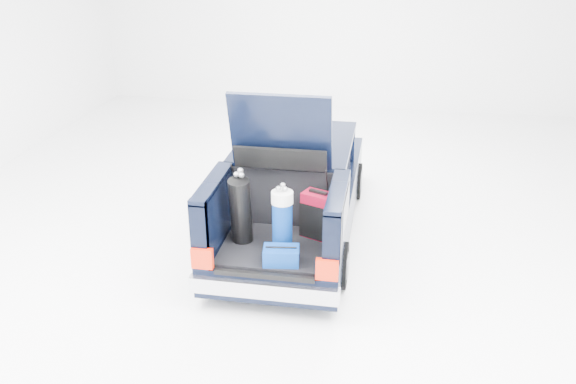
% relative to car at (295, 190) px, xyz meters
% --- Properties ---
extents(ground, '(14.00, 14.00, 0.00)m').
position_rel_car_xyz_m(ground, '(0.00, -0.11, -0.67)').
color(ground, white).
rests_on(ground, ground).
extents(car, '(1.87, 4.65, 2.47)m').
position_rel_car_xyz_m(car, '(0.00, 0.00, 0.00)').
color(car, black).
rests_on(car, ground).
extents(red_suitcase, '(0.45, 0.39, 0.64)m').
position_rel_car_xyz_m(red_suitcase, '(0.50, -1.26, 0.23)').
color(red_suitcase, maroon).
rests_on(red_suitcase, car).
extents(black_golf_bag, '(0.28, 0.38, 0.99)m').
position_rel_car_xyz_m(black_golf_bag, '(-0.43, -1.58, 0.37)').
color(black_golf_bag, black).
rests_on(black_golf_bag, car).
extents(blue_golf_bag, '(0.31, 0.31, 0.90)m').
position_rel_car_xyz_m(blue_golf_bag, '(0.12, -1.69, 0.33)').
color(blue_golf_bag, black).
rests_on(blue_golf_bag, car).
extents(blue_duffel, '(0.46, 0.33, 0.22)m').
position_rel_car_xyz_m(blue_duffel, '(0.16, -2.01, 0.03)').
color(blue_duffel, navy).
rests_on(blue_duffel, car).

